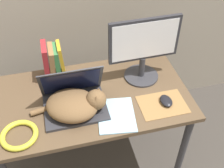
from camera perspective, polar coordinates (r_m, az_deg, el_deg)
name	(u,v)px	position (r m, az deg, el deg)	size (l,w,h in m)	color
desk	(92,107)	(1.72, -4.17, -4.59)	(1.16, 0.64, 0.73)	brown
laptop	(74,100)	(1.58, -7.71, -3.15)	(0.35, 0.28, 0.26)	#2D2D33
cat	(75,104)	(1.53, -7.43, -4.13)	(0.42, 0.34, 0.15)	brown
external_monitor	(144,48)	(1.66, 6.46, 7.37)	(0.42, 0.22, 0.41)	#333338
mousepad	(162,104)	(1.63, 10.21, -4.10)	(0.27, 0.20, 0.00)	olive
computer_mouse	(166,101)	(1.64, 10.94, -3.37)	(0.07, 0.10, 0.03)	black
book_row	(53,62)	(1.75, -11.91, 4.33)	(0.13, 0.15, 0.24)	maroon
cable_coil	(19,135)	(1.53, -18.33, -9.83)	(0.19, 0.19, 0.03)	gold
notepad	(116,115)	(1.55, 0.86, -6.35)	(0.24, 0.28, 0.01)	#99C6E0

